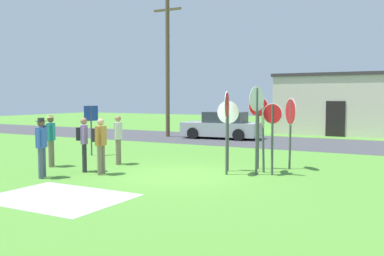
{
  "coord_description": "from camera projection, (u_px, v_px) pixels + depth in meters",
  "views": [
    {
      "loc": [
        6.4,
        -10.95,
        2.32
      ],
      "look_at": [
        -0.43,
        1.64,
        1.3
      ],
      "focal_mm": 40.39,
      "sensor_mm": 36.0,
      "label": 1
    }
  ],
  "objects": [
    {
      "name": "person_near_signs",
      "position": [
        118.0,
        137.0,
        14.9
      ],
      "size": [
        0.36,
        0.52,
        1.69
      ],
      "color": "#7A6B56",
      "rests_on": "ground"
    },
    {
      "name": "person_in_teal",
      "position": [
        50.0,
        137.0,
        14.41
      ],
      "size": [
        0.46,
        0.49,
        1.74
      ],
      "color": "#7A6B56",
      "rests_on": "ground"
    },
    {
      "name": "person_on_left",
      "position": [
        83.0,
        140.0,
        13.4
      ],
      "size": [
        0.47,
        0.48,
        1.69
      ],
      "color": "#2D2D33",
      "rests_on": "ground"
    },
    {
      "name": "parked_car_on_street",
      "position": [
        222.0,
        126.0,
        24.29
      ],
      "size": [
        4.43,
        2.27,
        1.51
      ],
      "color": "#A5A8AD",
      "rests_on": "ground"
    },
    {
      "name": "stop_sign_rear_right",
      "position": [
        258.0,
        120.0,
        13.88
      ],
      "size": [
        0.65,
        0.08,
        2.36
      ],
      "color": "#474C4C",
      "rests_on": "ground"
    },
    {
      "name": "stop_sign_far_back",
      "position": [
        290.0,
        120.0,
        13.88
      ],
      "size": [
        0.55,
        0.7,
        2.3
      ],
      "color": "#474C4C",
      "rests_on": "ground"
    },
    {
      "name": "building_background",
      "position": [
        342.0,
        104.0,
        27.27
      ],
      "size": [
        7.91,
        4.42,
        3.8
      ],
      "color": "beige",
      "rests_on": "ground"
    },
    {
      "name": "person_in_dark_shirt",
      "position": [
        100.0,
        142.0,
        12.94
      ],
      "size": [
        0.42,
        0.55,
        1.69
      ],
      "color": "#7A6B56",
      "rests_on": "ground"
    },
    {
      "name": "stop_sign_nearest",
      "position": [
        228.0,
        124.0,
        13.49
      ],
      "size": [
        0.71,
        0.09,
        2.21
      ],
      "color": "#474C4C",
      "rests_on": "ground"
    },
    {
      "name": "stop_sign_center_cluster",
      "position": [
        257.0,
        114.0,
        12.82
      ],
      "size": [
        0.2,
        0.74,
        2.66
      ],
      "color": "#474C4C",
      "rests_on": "ground"
    },
    {
      "name": "info_panel_leftmost",
      "position": [
        91.0,
        121.0,
        17.15
      ],
      "size": [
        0.25,
        0.56,
        1.99
      ],
      "color": "#4C4C51",
      "rests_on": "ground"
    },
    {
      "name": "ground_plane",
      "position": [
        178.0,
        176.0,
        12.81
      ],
      "size": [
        80.0,
        80.0,
        0.0
      ],
      "primitive_type": "plane",
      "color": "#518E33"
    },
    {
      "name": "stop_sign_rear_left",
      "position": [
        227.0,
        117.0,
        12.86
      ],
      "size": [
        0.23,
        0.79,
        2.5
      ],
      "color": "#474C4C",
      "rests_on": "ground"
    },
    {
      "name": "stop_sign_low_front",
      "position": [
        272.0,
        127.0,
        12.78
      ],
      "size": [
        0.62,
        0.11,
        2.15
      ],
      "color": "#474C4C",
      "rests_on": "ground"
    },
    {
      "name": "street_asphalt",
      "position": [
        284.0,
        142.0,
        22.27
      ],
      "size": [
        60.0,
        6.4,
        0.01
      ],
      "primitive_type": "cube",
      "color": "#424247",
      "rests_on": "ground"
    },
    {
      "name": "utility_pole",
      "position": [
        168.0,
        66.0,
        25.22
      ],
      "size": [
        1.8,
        0.24,
        7.99
      ],
      "color": "brown",
      "rests_on": "ground"
    },
    {
      "name": "person_in_blue",
      "position": [
        42.0,
        144.0,
        12.37
      ],
      "size": [
        0.37,
        0.51,
        1.74
      ],
      "color": "#4C5670",
      "rests_on": "ground"
    },
    {
      "name": "concrete_path",
      "position": [
        58.0,
        197.0,
        10.02
      ],
      "size": [
        3.2,
        2.4,
        0.01
      ],
      "primitive_type": "cube",
      "color": "#ADAAA3",
      "rests_on": "ground"
    },
    {
      "name": "stop_sign_leaning_left",
      "position": [
        263.0,
        127.0,
        13.26
      ],
      "size": [
        0.21,
        0.7,
        2.09
      ],
      "color": "#474C4C",
      "rests_on": "ground"
    }
  ]
}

